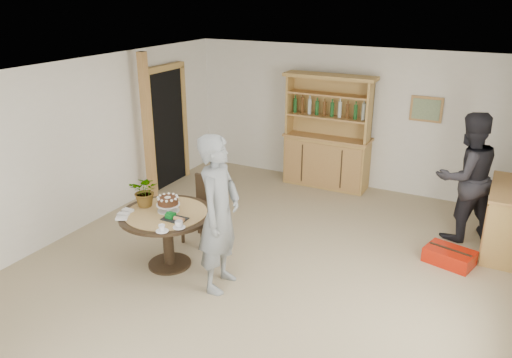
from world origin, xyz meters
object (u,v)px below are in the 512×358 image
object	(u,v)px
sideboard	(507,220)
dining_chair	(203,205)
teen_boy	(219,214)
adult_person	(466,177)
red_suitcase	(449,256)
dining_table	(167,223)
hutch	(327,149)

from	to	relation	value
sideboard	dining_chair	xyz separation A→B (m)	(-3.87, -1.61, 0.06)
teen_boy	adult_person	bearing A→B (deg)	-48.51
teen_boy	red_suitcase	distance (m)	3.15
adult_person	red_suitcase	size ratio (longest dim) A/B	2.73
dining_table	dining_chair	distance (m)	0.83
dining_table	teen_boy	bearing A→B (deg)	-6.71
red_suitcase	dining_chair	bearing A→B (deg)	-149.46
hutch	dining_table	world-z (taller)	hutch
dining_table	red_suitcase	bearing A→B (deg)	27.93
dining_chair	red_suitcase	size ratio (longest dim) A/B	1.38
dining_table	adult_person	bearing A→B (deg)	38.44
teen_boy	dining_table	bearing A→B (deg)	76.69
dining_chair	adult_person	size ratio (longest dim) A/B	0.51
adult_person	red_suitcase	world-z (taller)	adult_person
hutch	adult_person	xyz separation A→B (m)	(2.43, -1.08, 0.24)
sideboard	dining_chair	size ratio (longest dim) A/B	1.33
hutch	dining_chair	distance (m)	2.97
teen_boy	adult_person	size ratio (longest dim) A/B	1.03
dining_chair	adult_person	xyz separation A→B (m)	(3.26, 1.77, 0.40)
teen_boy	red_suitcase	bearing A→B (deg)	-59.44
sideboard	adult_person	size ratio (longest dim) A/B	0.68
teen_boy	adult_person	world-z (taller)	teen_boy
dining_chair	adult_person	bearing A→B (deg)	34.89
red_suitcase	hutch	bearing A→B (deg)	156.42
dining_chair	red_suitcase	world-z (taller)	dining_chair
sideboard	dining_chair	distance (m)	4.19
hutch	teen_boy	size ratio (longest dim) A/B	1.06
dining_chair	adult_person	distance (m)	3.73
red_suitcase	adult_person	bearing A→B (deg)	104.93
hutch	sideboard	world-z (taller)	hutch
hutch	teen_boy	world-z (taller)	hutch
hutch	dining_table	size ratio (longest dim) A/B	1.70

